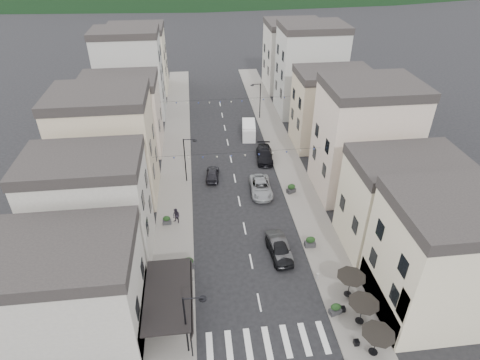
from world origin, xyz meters
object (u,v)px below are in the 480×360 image
object	(u,v)px
parked_car_a	(279,249)
parked_car_c	(261,187)
parked_car_e	(213,174)
pedestrian_a	(181,275)
parked_car_d	(265,155)
delivery_van	(249,130)
pedestrian_b	(176,216)
parked_car_b	(279,247)

from	to	relation	value
parked_car_a	parked_car_c	bearing A→B (deg)	85.15
parked_car_e	pedestrian_a	xyz separation A→B (m)	(-3.88, -17.33, 0.37)
parked_car_d	delivery_van	distance (m)	7.33
parked_car_c	delivery_van	xyz separation A→B (m)	(0.58, 15.07, 0.39)
parked_car_c	pedestrian_b	bearing A→B (deg)	-152.30
parked_car_a	pedestrian_b	bearing A→B (deg)	143.15
parked_car_c	pedestrian_b	world-z (taller)	pedestrian_b
parked_car_c	parked_car_e	xyz separation A→B (m)	(-5.60, 3.84, -0.08)
parked_car_c	pedestrian_b	distance (m)	11.11
parked_car_e	parked_car_a	bearing A→B (deg)	117.05
delivery_van	pedestrian_a	xyz separation A→B (m)	(-10.07, -28.56, -0.09)
parked_car_b	pedestrian_b	size ratio (longest dim) A/B	2.54
parked_car_b	parked_car_e	world-z (taller)	parked_car_b
parked_car_b	parked_car_c	xyz separation A→B (m)	(-0.08, 10.59, -0.01)
parked_car_e	pedestrian_a	size ratio (longest dim) A/B	2.13
parked_car_c	pedestrian_b	xyz separation A→B (m)	(-10.01, -4.81, 0.27)
parked_car_e	delivery_van	size ratio (longest dim) A/B	0.79
parked_car_a	parked_car_e	xyz separation A→B (m)	(-5.64, 14.87, -0.13)
parked_car_d	pedestrian_a	xyz separation A→B (m)	(-11.28, -21.34, 0.28)
parked_car_d	parked_car_c	bearing A→B (deg)	-97.22
parked_car_b	parked_car_d	world-z (taller)	parked_car_d
parked_car_b	pedestrian_b	world-z (taller)	pedestrian_b
parked_car_c	parked_car_e	bearing A→B (deg)	147.60
delivery_van	pedestrian_a	size ratio (longest dim) A/B	2.70
parked_car_a	parked_car_b	xyz separation A→B (m)	(0.04, 0.45, -0.05)
delivery_van	pedestrian_b	xyz separation A→B (m)	(-10.59, -19.88, -0.11)
parked_car_d	pedestrian_b	world-z (taller)	pedestrian_b
parked_car_e	pedestrian_a	world-z (taller)	pedestrian_a
parked_car_c	delivery_van	distance (m)	15.08
pedestrian_a	parked_car_e	bearing A→B (deg)	77.18
pedestrian_a	parked_car_b	bearing A→B (deg)	16.71
parked_car_e	pedestrian_b	bearing A→B (deg)	69.28
parked_car_b	pedestrian_a	bearing A→B (deg)	-169.79
delivery_van	parked_car_b	bearing A→B (deg)	-84.86
parked_car_d	pedestrian_b	xyz separation A→B (m)	(-11.81, -12.66, 0.26)
parked_car_d	pedestrian_a	bearing A→B (deg)	-112.17
parked_car_a	parked_car_e	world-z (taller)	parked_car_a
parked_car_d	parked_car_e	distance (m)	8.42
pedestrian_a	delivery_van	bearing A→B (deg)	70.40
delivery_van	parked_car_c	bearing A→B (deg)	-85.94
parked_car_c	pedestrian_a	world-z (taller)	pedestrian_a
parked_car_a	pedestrian_a	distance (m)	9.84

